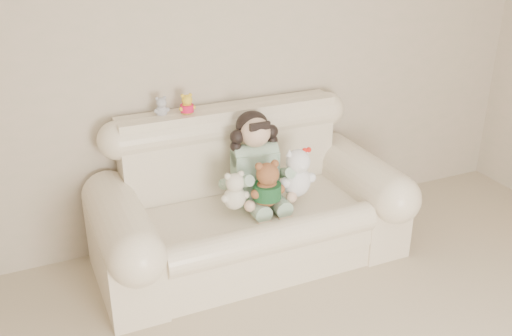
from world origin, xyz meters
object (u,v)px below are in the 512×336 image
Objects in this scene: sofa at (250,194)px; white_cat at (297,168)px; brown_teddy at (267,180)px; cream_teddy at (234,187)px; seated_child at (255,157)px.

white_cat is at bearing -21.14° from sofa.
brown_teddy is (0.05, -0.17, 0.17)m from sofa.
brown_teddy is at bearing -10.43° from cream_teddy.
brown_teddy is 0.25m from white_cat.
seated_child is 0.32m from cream_teddy.
cream_teddy is at bearing 157.22° from brown_teddy.
seated_child is at bearing 74.99° from brown_teddy.
brown_teddy is 1.22× the size of cream_teddy.
brown_teddy is at bearing -178.69° from white_cat.
sofa is at bearing 147.98° from white_cat.
sofa is 5.12× the size of white_cat.
cream_teddy is (-0.21, 0.05, -0.03)m from brown_teddy.
white_cat is 1.35× the size of cream_teddy.
seated_child reaches higher than brown_teddy.
sofa reaches higher than cream_teddy.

